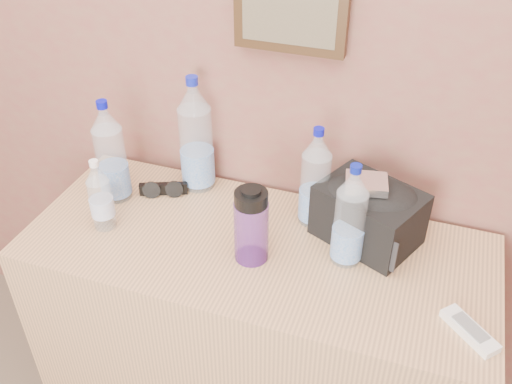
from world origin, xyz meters
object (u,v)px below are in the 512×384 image
pet_large_d (350,220)px  nalgene_bottle (251,225)px  pet_large_c (315,182)px  pet_large_b (196,140)px  foil_packet (366,183)px  pet_large_a (111,156)px  dresser (256,341)px  pet_small (101,198)px  sunglasses (164,189)px  ac_remote (470,331)px  toiletry_bag (369,212)px

pet_large_d → nalgene_bottle: (-0.24, -0.08, -0.02)m
pet_large_c → pet_large_b: bearing=171.9°
pet_large_d → foil_packet: size_ratio=2.75×
pet_large_a → pet_large_c: size_ratio=1.06×
dresser → pet_large_b: (-0.27, 0.22, 0.57)m
pet_small → foil_packet: bearing=14.4°
pet_small → sunglasses: (0.09, 0.20, -0.08)m
pet_large_c → nalgene_bottle: bearing=-118.7°
dresser → foil_packet: foil_packet is taller
pet_small → foil_packet: size_ratio=2.04×
pet_large_a → nalgene_bottle: bearing=-14.4°
pet_large_d → sunglasses: bearing=170.0°
pet_large_a → pet_large_c: (0.60, 0.08, -0.01)m
dresser → pet_large_a: 0.74m
dresser → ac_remote: bearing=-12.9°
pet_large_c → foil_packet: (0.15, -0.04, 0.06)m
dresser → nalgene_bottle: bearing=-84.7°
nalgene_bottle → ac_remote: 0.58m
dresser → foil_packet: bearing=23.9°
pet_large_a → pet_large_c: 0.61m
foil_packet → pet_large_b: bearing=169.5°
sunglasses → pet_small: bearing=-136.6°
pet_large_b → pet_large_d: pet_large_b is taller
pet_small → foil_packet: 0.73m
foil_packet → sunglasses: bearing=178.5°
dresser → sunglasses: 0.57m
pet_large_d → sunglasses: pet_large_d is taller
pet_large_a → ac_remote: (1.05, -0.21, -0.13)m
pet_large_a → sunglasses: size_ratio=2.20×
sunglasses → toiletry_bag: 0.63m
pet_large_d → pet_large_b: bearing=159.9°
pet_small → toiletry_bag: (0.72, 0.20, -0.01)m
pet_large_b → toiletry_bag: 0.56m
pet_large_c → foil_packet: size_ratio=2.82×
dresser → toiletry_bag: bearing=25.5°
pet_large_c → pet_large_d: pet_large_c is taller
toiletry_bag → pet_small: bearing=-140.5°
pet_large_b → foil_packet: bearing=-10.5°
dresser → pet_large_c: 0.58m
pet_large_d → nalgene_bottle: size_ratio=1.34×
dresser → foil_packet: (0.26, 0.12, 0.60)m
pet_large_a → nalgene_bottle: size_ratio=1.46×
pet_small → pet_large_b: bearing=58.5°
pet_small → nalgene_bottle: nalgene_bottle is taller
pet_large_a → foil_packet: pet_large_a is taller
pet_large_a → sunglasses: pet_large_a is taller
dresser → toiletry_bag: (0.28, 0.13, 0.50)m
pet_large_b → pet_large_d: size_ratio=1.24×
ac_remote → pet_large_d: bearing=-163.0°
dresser → pet_large_c: (0.12, 0.16, 0.54)m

